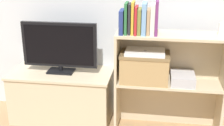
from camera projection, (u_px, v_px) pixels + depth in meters
tv_stand at (62, 95)px, 2.73m from camera, size 0.87×0.43×0.44m
tv at (60, 46)px, 2.58m from camera, size 0.63×0.14×0.43m
bookshelf_lower_tier at (167, 97)px, 2.58m from camera, size 0.84×0.27×0.43m
bookshelf_upper_tier at (170, 50)px, 2.43m from camera, size 0.84×0.27×0.39m
book_navy at (122, 22)px, 2.33m from camera, size 0.03×0.16×0.18m
book_forest at (126, 18)px, 2.31m from camera, size 0.02×0.14×0.23m
book_charcoal at (130, 19)px, 2.31m from camera, size 0.02×0.12×0.22m
book_mustard at (133, 18)px, 2.31m from camera, size 0.02×0.13×0.24m
book_crimson at (136, 20)px, 2.31m from camera, size 0.02×0.15×0.21m
book_olive at (140, 21)px, 2.31m from camera, size 0.03×0.14×0.19m
book_skyblue at (144, 19)px, 2.30m from camera, size 0.03×0.16×0.23m
book_tan at (148, 22)px, 2.30m from camera, size 0.02×0.13×0.19m
book_ivory at (153, 19)px, 2.29m from camera, size 0.03×0.13×0.23m
book_plum at (157, 18)px, 2.28m from camera, size 0.02×0.14×0.25m
baby_monitor at (222, 29)px, 2.27m from camera, size 0.05×0.03×0.13m
storage_basket_left at (145, 66)px, 2.44m from camera, size 0.38×0.24×0.23m
laptop at (145, 52)px, 2.40m from camera, size 0.30×0.22×0.02m
magazine_stack at (182, 78)px, 2.43m from camera, size 0.18×0.23×0.08m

